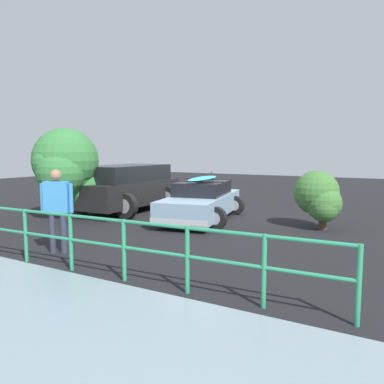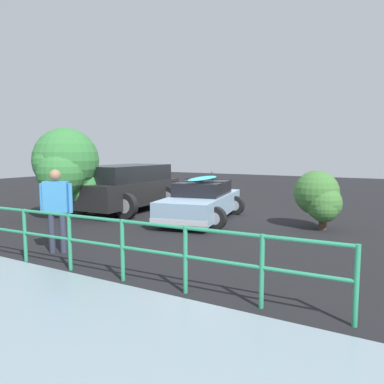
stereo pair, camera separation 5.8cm
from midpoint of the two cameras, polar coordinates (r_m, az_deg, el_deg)
name	(u,v)px [view 2 (the right image)]	position (r m, az deg, el deg)	size (l,w,h in m)	color
ground_plane	(200,216)	(12.80, 1.37, -3.64)	(44.00, 44.00, 0.02)	black
sedan_car	(202,201)	(11.96, 1.63, -1.40)	(2.77, 4.50, 1.50)	#8CADC6
suv_car	(127,187)	(13.88, -9.75, 0.77)	(2.86, 4.53, 1.68)	black
person_bystander	(56,203)	(8.48, -19.79, -1.60)	(0.63, 0.43, 1.80)	#33384C
railing_fence	(95,237)	(6.81, -14.36, -6.72)	(8.51, 0.41, 1.05)	#2D9366
bush_near_left	(320,197)	(11.11, 19.05, -0.78)	(1.36, 1.30, 1.65)	#4C3828
bush_near_right	(68,167)	(12.92, -18.31, 3.62)	(2.20, 2.45, 2.94)	#4C3828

